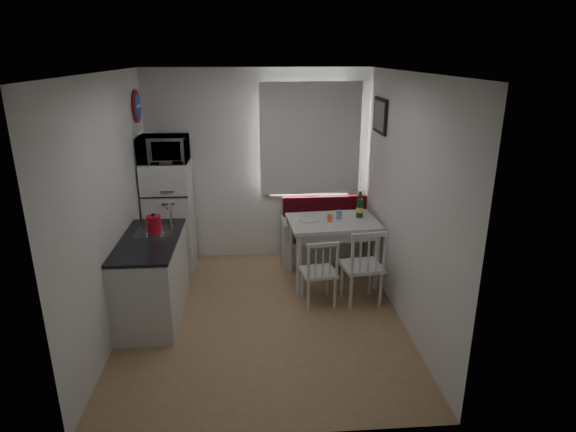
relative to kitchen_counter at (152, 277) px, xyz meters
name	(u,v)px	position (x,y,z in m)	size (l,w,h in m)	color
floor	(263,317)	(1.20, -0.16, -0.46)	(3.00, 3.50, 0.02)	#A37B57
ceiling	(259,72)	(1.20, -0.16, 2.14)	(3.00, 3.50, 0.02)	white
wall_back	(258,166)	(1.20, 1.59, 0.84)	(3.00, 0.02, 2.60)	white
wall_front	(267,282)	(1.20, -1.91, 0.84)	(3.00, 0.02, 2.60)	white
wall_left	(111,208)	(-0.30, -0.16, 0.84)	(0.02, 3.50, 2.60)	white
wall_right	(405,202)	(2.70, -0.16, 0.84)	(0.02, 3.50, 2.60)	white
window	(310,142)	(1.90, 1.56, 1.17)	(1.22, 0.06, 1.47)	silver
curtain	(310,140)	(1.90, 1.49, 1.22)	(1.35, 0.02, 1.50)	white
kitchen_counter	(152,277)	(0.00, 0.00, 0.00)	(0.62, 1.32, 1.16)	silver
wall_sign	(137,106)	(-0.27, 1.29, 1.69)	(0.40, 0.40, 0.03)	#1B3CA2
picture_frame	(380,116)	(2.67, 0.94, 1.59)	(0.04, 0.52, 0.42)	black
bench	(326,240)	(2.12, 1.35, -0.16)	(1.23, 0.47, 0.88)	silver
dining_table	(333,227)	(2.10, 0.69, 0.27)	(1.14, 0.83, 0.81)	silver
chair_left	(320,266)	(1.85, 0.03, 0.05)	(0.43, 0.41, 0.44)	silver
chair_right	(364,260)	(2.35, 0.02, 0.12)	(0.48, 0.47, 0.50)	silver
fridge	(170,216)	(0.02, 1.24, 0.28)	(0.59, 0.59, 1.47)	white
microwave	(164,149)	(0.02, 1.19, 1.18)	(0.60, 0.41, 0.33)	white
kettle	(154,225)	(0.05, 0.10, 0.57)	(0.18, 0.18, 0.24)	red
wine_bottle	(360,204)	(2.45, 0.79, 0.53)	(0.08, 0.08, 0.34)	#144118
drinking_glass_orange	(330,218)	(2.05, 0.64, 0.41)	(0.06, 0.06, 0.09)	orange
drinking_glass_blue	(339,215)	(2.18, 0.74, 0.41)	(0.07, 0.07, 0.11)	#6F9EBD
plate	(309,220)	(1.80, 0.71, 0.37)	(0.24, 0.24, 0.02)	white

